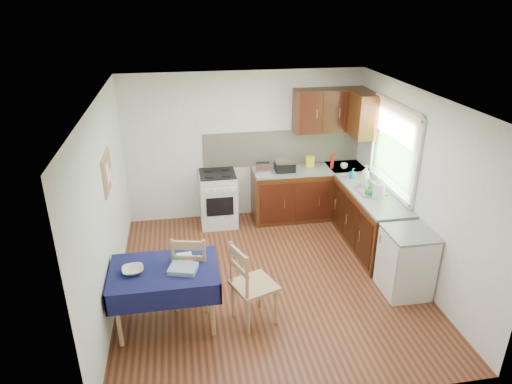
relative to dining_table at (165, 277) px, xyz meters
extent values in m
plane|color=#492313|center=(1.34, 0.64, -0.64)|extent=(4.20, 4.20, 0.00)
cube|color=white|center=(1.34, 0.64, 1.86)|extent=(4.00, 4.20, 0.02)
cube|color=silver|center=(1.34, 2.74, 0.61)|extent=(4.00, 0.02, 2.50)
cube|color=silver|center=(1.34, -1.46, 0.61)|extent=(4.00, 0.02, 2.50)
cube|color=white|center=(-0.66, 0.64, 0.61)|extent=(0.02, 4.20, 2.50)
cube|color=silver|center=(3.34, 0.64, 0.61)|extent=(0.02, 4.20, 2.50)
cube|color=#371209|center=(2.39, 2.44, -0.21)|extent=(1.90, 0.60, 0.86)
cube|color=#371209|center=(3.04, 1.29, -0.21)|extent=(0.60, 1.70, 0.86)
cube|color=slate|center=(2.39, 2.44, 0.24)|extent=(1.90, 0.60, 0.04)
cube|color=slate|center=(3.04, 1.29, 0.24)|extent=(0.60, 1.70, 0.04)
cube|color=slate|center=(3.04, 2.44, 0.24)|extent=(0.60, 0.60, 0.04)
cube|color=beige|center=(1.99, 2.73, 0.56)|extent=(2.70, 0.02, 0.60)
cube|color=#371209|center=(2.74, 2.57, 1.21)|extent=(1.20, 0.35, 0.70)
cube|color=#371209|center=(3.17, 2.14, 1.21)|extent=(0.35, 0.50, 0.70)
cube|color=silver|center=(0.84, 2.44, -0.19)|extent=(0.60, 0.60, 0.90)
cube|color=black|center=(0.84, 2.44, 0.26)|extent=(0.58, 0.58, 0.02)
cube|color=black|center=(0.84, 2.14, -0.19)|extent=(0.44, 0.01, 0.32)
cube|color=#365F27|center=(3.33, 1.34, 0.86)|extent=(0.01, 1.40, 0.85)
cube|color=silver|center=(3.31, 1.34, 1.51)|extent=(0.04, 1.48, 0.06)
cube|color=silver|center=(3.31, 1.34, 0.31)|extent=(0.04, 1.48, 0.06)
cube|color=beige|center=(3.30, 1.34, 1.29)|extent=(0.02, 1.36, 0.44)
cube|color=silver|center=(3.04, 0.09, -0.22)|extent=(0.55, 0.58, 0.85)
cube|color=slate|center=(3.04, 0.09, 0.23)|extent=(0.58, 0.60, 0.03)
cube|color=#A97654|center=(-0.63, 0.94, 0.96)|extent=(0.02, 0.62, 0.47)
cube|color=#996840|center=(-0.62, 0.94, 0.96)|extent=(0.01, 0.56, 0.41)
cube|color=white|center=(-0.61, 0.86, 0.98)|extent=(0.00, 0.18, 0.24)
cube|color=white|center=(-0.61, 1.06, 0.86)|extent=(0.00, 0.15, 0.20)
cube|color=#0F123C|center=(0.00, 0.00, 0.09)|extent=(1.19, 0.80, 0.03)
cube|color=#0F123C|center=(0.00, -0.41, -0.03)|extent=(1.23, 0.02, 0.26)
cube|color=#0F123C|center=(0.00, 0.41, -0.03)|extent=(1.23, 0.02, 0.26)
cube|color=#0F123C|center=(-0.61, 0.00, -0.03)|extent=(0.02, 0.84, 0.26)
cube|color=#0F123C|center=(0.61, 0.00, -0.03)|extent=(0.02, 0.84, 0.26)
cylinder|color=#A97654|center=(-0.52, -0.32, -0.28)|extent=(0.05, 0.05, 0.72)
cylinder|color=#A97654|center=(0.52, -0.32, -0.28)|extent=(0.05, 0.05, 0.72)
cylinder|color=#A97654|center=(-0.52, 0.32, -0.28)|extent=(0.05, 0.05, 0.72)
cylinder|color=#A97654|center=(0.52, 0.32, -0.28)|extent=(0.05, 0.05, 0.72)
cube|color=#A97654|center=(0.33, 0.32, -0.15)|extent=(0.54, 0.54, 0.04)
cube|color=#A97654|center=(0.29, 0.13, 0.22)|extent=(0.41, 0.12, 0.32)
cylinder|color=#A97654|center=(0.55, 0.45, -0.40)|extent=(0.04, 0.04, 0.49)
cylinder|color=#A97654|center=(0.19, 0.54, -0.40)|extent=(0.04, 0.04, 0.49)
cylinder|color=#A97654|center=(0.47, 0.10, -0.40)|extent=(0.04, 0.04, 0.49)
cylinder|color=#A97654|center=(0.11, 0.18, -0.40)|extent=(0.04, 0.04, 0.49)
cube|color=#A97654|center=(1.02, -0.14, -0.15)|extent=(0.59, 0.59, 0.04)
cube|color=#A97654|center=(0.83, -0.21, 0.24)|extent=(0.18, 0.40, 0.33)
cylinder|color=#A97654|center=(1.26, -0.25, -0.39)|extent=(0.04, 0.04, 0.49)
cylinder|color=#A97654|center=(1.13, 0.10, -0.39)|extent=(0.04, 0.04, 0.49)
cylinder|color=#A97654|center=(0.91, -0.38, -0.39)|extent=(0.04, 0.04, 0.49)
cylinder|color=#A97654|center=(0.78, -0.03, -0.39)|extent=(0.04, 0.04, 0.49)
cube|color=silver|center=(1.58, 2.35, 0.35)|extent=(0.26, 0.16, 0.18)
cube|color=black|center=(1.58, 2.35, 0.45)|extent=(0.22, 0.02, 0.02)
cube|color=black|center=(1.96, 2.39, 0.33)|extent=(0.32, 0.28, 0.15)
cube|color=silver|center=(1.96, 2.39, 0.43)|extent=(0.32, 0.28, 0.03)
cylinder|color=#B1150E|center=(2.78, 2.38, 0.38)|extent=(0.06, 0.06, 0.25)
cube|color=yellow|center=(2.44, 2.53, 0.35)|extent=(0.14, 0.11, 0.18)
cube|color=gray|center=(3.04, 1.29, 0.27)|extent=(0.38, 0.29, 0.02)
cylinder|color=silver|center=(3.04, 1.29, 0.35)|extent=(0.05, 0.18, 0.18)
cylinder|color=silver|center=(3.06, 1.13, 0.37)|extent=(0.18, 0.18, 0.22)
sphere|color=silver|center=(3.06, 1.13, 0.50)|extent=(0.11, 0.11, 0.11)
imported|color=white|center=(2.97, 2.33, 0.30)|extent=(0.13, 0.13, 0.09)
imported|color=silver|center=(3.03, 1.57, 0.43)|extent=(0.14, 0.14, 0.33)
imported|color=#2176C3|center=(2.95, 1.87, 0.34)|extent=(0.10, 0.10, 0.17)
imported|color=green|center=(2.94, 1.21, 0.33)|extent=(0.13, 0.13, 0.15)
imported|color=beige|center=(-0.34, -0.02, 0.13)|extent=(0.27, 0.27, 0.06)
imported|color=white|center=(0.15, 0.16, 0.11)|extent=(0.20, 0.26, 0.02)
cylinder|color=green|center=(0.13, 0.11, 0.15)|extent=(0.05, 0.05, 0.10)
cube|color=navy|center=(0.22, -0.08, 0.13)|extent=(0.36, 0.32, 0.05)
camera|label=1|loc=(0.28, -4.50, 2.99)|focal=32.00mm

